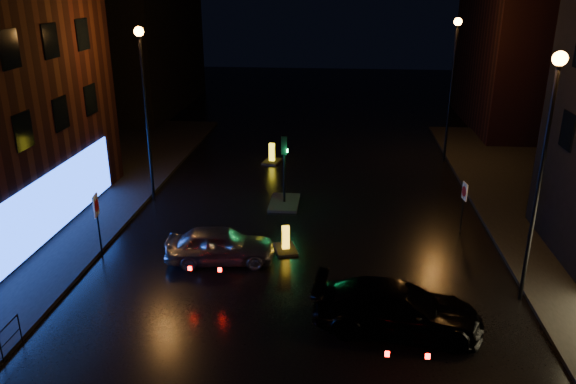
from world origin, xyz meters
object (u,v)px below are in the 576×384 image
(bollard_near, at_px, (286,245))
(road_sign_right, at_px, (464,196))
(silver_hatchback, at_px, (220,245))
(bollard_far, at_px, (272,158))
(road_sign_left, at_px, (97,211))
(dark_sedan, at_px, (397,308))
(traffic_signal, at_px, (284,194))

(bollard_near, bearing_deg, road_sign_right, 1.76)
(silver_hatchback, height_order, bollard_far, silver_hatchback)
(bollard_far, bearing_deg, road_sign_left, -100.68)
(dark_sedan, bearing_deg, silver_hatchback, 64.54)
(bollard_near, bearing_deg, silver_hatchback, -170.60)
(dark_sedan, relative_size, road_sign_right, 2.29)
(traffic_signal, relative_size, road_sign_right, 1.51)
(dark_sedan, distance_m, bollard_near, 6.54)
(traffic_signal, height_order, dark_sedan, traffic_signal)
(bollard_near, distance_m, road_sign_left, 7.55)
(bollard_near, relative_size, road_sign_left, 0.55)
(traffic_signal, bearing_deg, bollard_far, 102.11)
(dark_sedan, relative_size, road_sign_left, 2.03)
(silver_hatchback, distance_m, bollard_far, 12.92)
(road_sign_right, bearing_deg, road_sign_left, 6.18)
(bollard_far, xyz_separation_m, road_sign_left, (-5.27, -12.85, 1.67))
(dark_sedan, xyz_separation_m, road_sign_left, (-11.27, 4.00, 1.18))
(bollard_near, xyz_separation_m, road_sign_right, (7.41, 2.49, 1.48))
(bollard_near, height_order, road_sign_left, road_sign_left)
(dark_sedan, bearing_deg, road_sign_right, -18.02)
(bollard_near, relative_size, bollard_far, 0.94)
(silver_hatchback, xyz_separation_m, road_sign_right, (9.85, 3.68, 1.00))
(road_sign_right, bearing_deg, bollard_far, -52.15)
(bollard_far, height_order, road_sign_left, road_sign_left)
(silver_hatchback, distance_m, road_sign_left, 4.99)
(bollard_far, distance_m, road_sign_right, 13.25)
(dark_sedan, height_order, road_sign_left, road_sign_left)
(bollard_near, bearing_deg, dark_sedan, -68.89)
(silver_hatchback, bearing_deg, road_sign_right, -75.93)
(traffic_signal, xyz_separation_m, bollard_near, (0.57, -5.08, -0.27))
(bollard_far, bearing_deg, dark_sedan, -58.79)
(road_sign_left, bearing_deg, silver_hatchback, -10.64)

